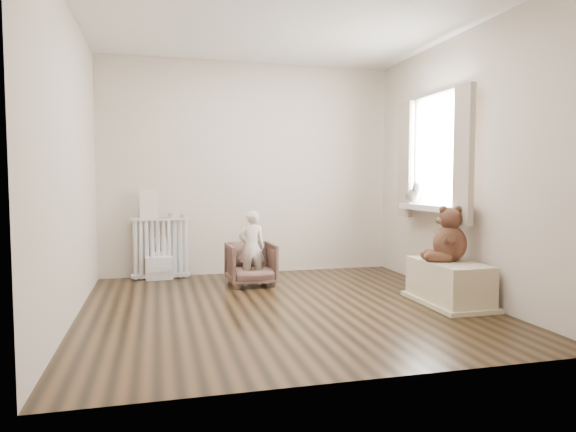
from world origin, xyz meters
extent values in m
cube|color=black|center=(0.00, 0.00, 0.00)|extent=(3.60, 3.60, 0.01)
cube|color=white|center=(0.00, 0.00, 2.60)|extent=(3.60, 3.60, 0.01)
cube|color=beige|center=(0.00, 1.80, 1.30)|extent=(3.60, 0.02, 2.60)
cube|color=beige|center=(0.00, -1.80, 1.30)|extent=(3.60, 0.02, 2.60)
cube|color=beige|center=(-1.80, 0.00, 1.30)|extent=(0.02, 3.60, 2.60)
cube|color=beige|center=(1.80, 0.00, 1.30)|extent=(0.02, 3.60, 2.60)
cube|color=white|center=(1.76, 0.30, 1.45)|extent=(0.03, 0.90, 1.10)
cube|color=silver|center=(1.67, 0.30, 0.87)|extent=(0.22, 1.10, 0.06)
cube|color=#BEAD97|center=(1.65, -0.27, 1.39)|extent=(0.06, 0.26, 1.30)
cube|color=#BEAD97|center=(1.65, 0.87, 1.39)|extent=(0.06, 0.26, 1.30)
cube|color=silver|center=(-1.08, 1.68, 0.39)|extent=(0.68, 0.13, 0.71)
cube|color=beige|center=(-1.21, 1.68, 0.89)|extent=(0.21, 0.02, 0.34)
cylinder|color=#A59E8C|center=(-0.95, 1.68, 0.74)|extent=(0.09, 0.09, 0.06)
cylinder|color=#A59E8C|center=(-0.82, 1.68, 0.74)|extent=(0.08, 0.08, 0.04)
cube|color=silver|center=(-1.10, 1.65, 0.28)|extent=(0.31, 0.22, 0.48)
imported|color=brown|center=(-0.13, 1.02, 0.24)|extent=(0.52, 0.54, 0.47)
imported|color=silver|center=(-0.13, 0.97, 0.42)|extent=(0.30, 0.20, 0.81)
cube|color=beige|center=(1.52, -0.28, 0.20)|extent=(0.45, 0.85, 0.40)
camera|label=1|loc=(-1.12, -4.50, 1.16)|focal=32.00mm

